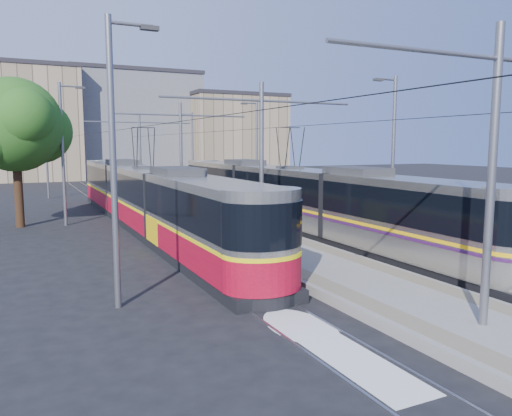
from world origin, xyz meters
TOP-DOWN VIEW (x-y plane):
  - ground at (0.00, 0.00)m, footprint 160.00×160.00m
  - platform at (0.00, 17.00)m, footprint 4.00×50.00m
  - tactile_strip_left at (-1.45, 17.00)m, footprint 0.70×50.00m
  - tactile_strip_right at (1.45, 17.00)m, footprint 0.70×50.00m
  - rails at (0.00, 17.00)m, footprint 8.71×70.00m
  - track_arrow at (-3.60, -3.00)m, footprint 1.20×5.00m
  - tram_left at (-3.60, 15.19)m, footprint 2.43×30.91m
  - tram_right at (3.60, 11.78)m, footprint 2.43×29.86m
  - catenary at (0.00, 14.15)m, footprint 9.20×70.00m
  - street_lamps at (-0.00, 21.00)m, footprint 15.18×38.22m
  - shelter at (-0.02, 16.24)m, footprint 0.98×1.26m
  - tree at (-9.51, 18.72)m, footprint 5.65×5.23m
  - building_left at (-10.00, 60.00)m, footprint 16.32×12.24m
  - building_centre at (6.00, 64.00)m, footprint 18.36×14.28m
  - building_right at (20.00, 58.00)m, footprint 14.28×10.20m

SIDE VIEW (x-z plane):
  - ground at x=0.00m, z-range 0.00..0.00m
  - track_arrow at x=-3.60m, z-range 0.00..0.01m
  - rails at x=0.00m, z-range 0.00..0.03m
  - platform at x=0.00m, z-range 0.00..0.30m
  - tactile_strip_left at x=-1.45m, z-range 0.30..0.31m
  - tactile_strip_right at x=1.45m, z-range 0.30..0.31m
  - shelter at x=-0.02m, z-range 0.36..2.82m
  - tram_left at x=-3.60m, z-range -1.04..4.46m
  - tram_right at x=3.60m, z-range -0.89..4.61m
  - street_lamps at x=0.00m, z-range 0.18..8.18m
  - catenary at x=0.00m, z-range 1.02..8.02m
  - tree at x=-9.51m, z-range 1.45..9.66m
  - building_right at x=20.00m, z-range 0.01..12.05m
  - building_left at x=-10.00m, z-range 0.01..14.58m
  - building_centre at x=6.00m, z-range 0.01..15.08m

